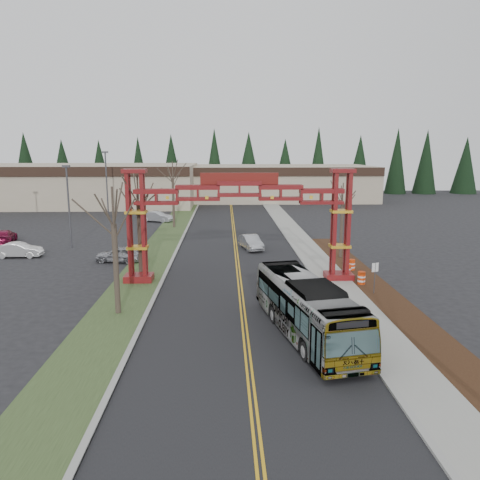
{
  "coord_description": "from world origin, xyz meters",
  "views": [
    {
      "loc": [
        -1.11,
        -18.13,
        10.38
      ],
      "look_at": [
        -0.06,
        14.59,
        4.0
      ],
      "focal_mm": 35.0,
      "sensor_mm": 36.0,
      "label": 1
    }
  ],
  "objects_px": {
    "silver_sedan": "(251,242)",
    "barrel_south": "(361,279)",
    "bare_tree_median_mid": "(138,204)",
    "bare_tree_median_far": "(173,179)",
    "parked_car_near_b": "(19,250)",
    "barrel_mid": "(348,271)",
    "street_sign": "(375,272)",
    "retail_building_east": "(278,182)",
    "retail_building_west": "(73,185)",
    "bare_tree_right_far": "(342,204)",
    "gateway_arch": "(239,207)",
    "transit_bus": "(307,308)",
    "parked_car_far_a": "(157,217)",
    "light_pole_near": "(68,201)",
    "parked_car_mid_a": "(4,237)",
    "barrel_north": "(352,265)",
    "light_pole_far": "(106,179)",
    "bare_tree_median_near": "(114,225)",
    "parked_car_near_a": "(119,254)"
  },
  "relations": [
    {
      "from": "bare_tree_right_far",
      "to": "street_sign",
      "type": "bearing_deg",
      "value": -91.87
    },
    {
      "from": "parked_car_far_a",
      "to": "bare_tree_median_near",
      "type": "relative_size",
      "value": 0.58
    },
    {
      "from": "retail_building_west",
      "to": "bare_tree_right_far",
      "type": "relative_size",
      "value": 6.32
    },
    {
      "from": "barrel_mid",
      "to": "street_sign",
      "type": "bearing_deg",
      "value": -82.79
    },
    {
      "from": "parked_car_near_b",
      "to": "bare_tree_median_far",
      "type": "xyz_separation_m",
      "value": [
        13.25,
        17.2,
        5.81
      ]
    },
    {
      "from": "bare_tree_median_far",
      "to": "bare_tree_right_far",
      "type": "distance_m",
      "value": 25.95
    },
    {
      "from": "light_pole_far",
      "to": "silver_sedan",
      "type": "bearing_deg",
      "value": -50.04
    },
    {
      "from": "retail_building_west",
      "to": "light_pole_near",
      "type": "bearing_deg",
      "value": -72.97
    },
    {
      "from": "barrel_mid",
      "to": "parked_car_near_b",
      "type": "bearing_deg",
      "value": 165.08
    },
    {
      "from": "bare_tree_median_near",
      "to": "barrel_mid",
      "type": "height_order",
      "value": "bare_tree_median_near"
    },
    {
      "from": "bare_tree_median_mid",
      "to": "street_sign",
      "type": "xyz_separation_m",
      "value": [
        17.62,
        -5.04,
        -4.39
      ]
    },
    {
      "from": "retail_building_west",
      "to": "bare_tree_right_far",
      "type": "bearing_deg",
      "value": -49.22
    },
    {
      "from": "barrel_mid",
      "to": "parked_car_near_a",
      "type": "bearing_deg",
      "value": 163.94
    },
    {
      "from": "parked_car_far_a",
      "to": "gateway_arch",
      "type": "bearing_deg",
      "value": -140.01
    },
    {
      "from": "transit_bus",
      "to": "parked_car_near_a",
      "type": "xyz_separation_m",
      "value": [
        -14.44,
        17.99,
        -0.88
      ]
    },
    {
      "from": "retail_building_east",
      "to": "silver_sedan",
      "type": "bearing_deg",
      "value": -99.56
    },
    {
      "from": "retail_building_west",
      "to": "street_sign",
      "type": "relative_size",
      "value": 19.38
    },
    {
      "from": "bare_tree_median_far",
      "to": "light_pole_near",
      "type": "xyz_separation_m",
      "value": [
        -9.6,
        -12.75,
        -1.47
      ]
    },
    {
      "from": "parked_car_near_b",
      "to": "bare_tree_median_far",
      "type": "distance_m",
      "value": 22.47
    },
    {
      "from": "bare_tree_median_near",
      "to": "light_pole_far",
      "type": "distance_m",
      "value": 45.97
    },
    {
      "from": "transit_bus",
      "to": "bare_tree_right_far",
      "type": "height_order",
      "value": "bare_tree_right_far"
    },
    {
      "from": "gateway_arch",
      "to": "bare_tree_median_far",
      "type": "distance_m",
      "value": 27.42
    },
    {
      "from": "light_pole_far",
      "to": "bare_tree_median_near",
      "type": "bearing_deg",
      "value": -75.61
    },
    {
      "from": "silver_sedan",
      "to": "barrel_north",
      "type": "xyz_separation_m",
      "value": [
        8.21,
        -9.31,
        -0.23
      ]
    },
    {
      "from": "transit_bus",
      "to": "parked_car_near_a",
      "type": "height_order",
      "value": "transit_bus"
    },
    {
      "from": "bare_tree_median_mid",
      "to": "light_pole_far",
      "type": "relative_size",
      "value": 0.84
    },
    {
      "from": "transit_bus",
      "to": "barrel_south",
      "type": "xyz_separation_m",
      "value": [
        5.96,
        9.68,
        -1.08
      ]
    },
    {
      "from": "parked_car_near_b",
      "to": "silver_sedan",
      "type": "bearing_deg",
      "value": -84.21
    },
    {
      "from": "parked_car_near_b",
      "to": "barrel_north",
      "type": "distance_m",
      "value": 31.68
    },
    {
      "from": "parked_car_far_a",
      "to": "light_pole_near",
      "type": "distance_m",
      "value": 19.49
    },
    {
      "from": "retail_building_east",
      "to": "light_pole_far",
      "type": "height_order",
      "value": "light_pole_far"
    },
    {
      "from": "bare_tree_right_far",
      "to": "barrel_south",
      "type": "xyz_separation_m",
      "value": [
        -0.6,
        -9.16,
        -4.73
      ]
    },
    {
      "from": "parked_car_near_a",
      "to": "light_pole_near",
      "type": "height_order",
      "value": "light_pole_near"
    },
    {
      "from": "transit_bus",
      "to": "bare_tree_median_mid",
      "type": "bearing_deg",
      "value": 121.75
    },
    {
      "from": "bare_tree_median_mid",
      "to": "bare_tree_median_far",
      "type": "distance_m",
      "value": 25.16
    },
    {
      "from": "bare_tree_median_mid",
      "to": "transit_bus",
      "type": "bearing_deg",
      "value": -47.14
    },
    {
      "from": "retail_building_east",
      "to": "retail_building_west",
      "type": "bearing_deg",
      "value": -168.69
    },
    {
      "from": "silver_sedan",
      "to": "barrel_south",
      "type": "distance_m",
      "value": 15.71
    },
    {
      "from": "silver_sedan",
      "to": "bare_tree_right_far",
      "type": "height_order",
      "value": "bare_tree_right_far"
    },
    {
      "from": "transit_bus",
      "to": "bare_tree_median_mid",
      "type": "xyz_separation_m",
      "value": [
        -11.44,
        12.33,
        4.47
      ]
    },
    {
      "from": "light_pole_near",
      "to": "parked_car_mid_a",
      "type": "bearing_deg",
      "value": 163.16
    },
    {
      "from": "silver_sedan",
      "to": "retail_building_east",
      "type": "bearing_deg",
      "value": 66.86
    },
    {
      "from": "transit_bus",
      "to": "parked_car_near_b",
      "type": "relative_size",
      "value": 2.65
    },
    {
      "from": "parked_car_far_a",
      "to": "barrel_mid",
      "type": "relative_size",
      "value": 4.56
    },
    {
      "from": "bare_tree_median_far",
      "to": "barrel_north",
      "type": "height_order",
      "value": "bare_tree_median_far"
    },
    {
      "from": "bare_tree_right_far",
      "to": "light_pole_far",
      "type": "distance_m",
      "value": 41.72
    },
    {
      "from": "bare_tree_median_near",
      "to": "light_pole_near",
      "type": "distance_m",
      "value": 22.97
    },
    {
      "from": "gateway_arch",
      "to": "bare_tree_median_mid",
      "type": "height_order",
      "value": "gateway_arch"
    },
    {
      "from": "light_pole_far",
      "to": "barrel_north",
      "type": "bearing_deg",
      "value": -49.64
    },
    {
      "from": "bare_tree_median_near",
      "to": "bare_tree_median_far",
      "type": "distance_m",
      "value": 33.61
    }
  ]
}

